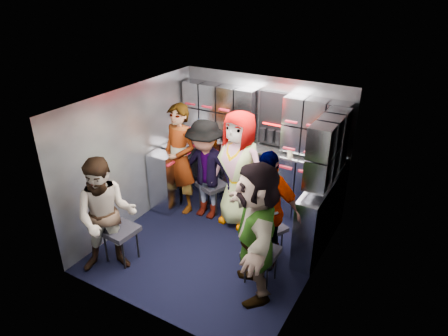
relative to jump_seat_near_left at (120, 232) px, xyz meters
The scene contains 29 objects.
floor 1.37m from the jump_seat_near_left, 45.48° to the left, with size 3.00×3.00×0.00m, color black.
wall_back 2.66m from the jump_seat_near_left, 69.44° to the left, with size 2.80×0.04×2.10m, color gray.
wall_left 1.21m from the jump_seat_near_left, 117.92° to the left, with size 0.04×3.00×2.10m, color gray.
wall_right 2.56m from the jump_seat_near_left, 21.83° to the left, with size 0.04×3.00×2.10m, color gray.
ceiling 2.10m from the jump_seat_near_left, 45.48° to the left, with size 2.80×3.00×0.02m, color silver.
cart_bank_back 2.40m from the jump_seat_near_left, 67.67° to the left, with size 2.68×0.38×0.99m, color #9EA2AE.
cart_bank_left 1.51m from the jump_seat_near_left, 100.69° to the left, with size 0.38×0.76×0.99m, color #9EA2AE.
counter 2.46m from the jump_seat_near_left, 67.67° to the left, with size 2.68×0.42×0.03m, color #B8BABF.
locker_bank_back 2.66m from the jump_seat_near_left, 68.21° to the left, with size 2.68×0.28×0.82m, color #9EA2AE.
locker_bank_right 2.90m from the jump_seat_near_left, 36.96° to the left, with size 0.28×1.00×0.82m, color #9EA2AE.
right_cabinet 2.64m from the jump_seat_near_left, 35.23° to the left, with size 0.28×1.20×1.00m, color #9EA2AE.
coffee_niche 2.77m from the jump_seat_near_left, 64.98° to the left, with size 0.46×0.16×0.84m, color black, non-canonical shape.
red_latch_strip 2.25m from the jump_seat_near_left, 65.70° to the left, with size 2.60×0.02×0.03m, color #A31526.
jump_seat_near_left is the anchor object (origin of this frame).
jump_seat_mid_left 1.72m from the jump_seat_near_left, 76.72° to the left, with size 0.53×0.51×0.49m.
jump_seat_center 1.99m from the jump_seat_near_left, 62.68° to the left, with size 0.43×0.42×0.42m.
jump_seat_mid_right 1.99m from the jump_seat_near_left, 34.00° to the left, with size 0.49×0.48×0.44m.
jump_seat_near_right 1.86m from the jump_seat_near_left, 16.96° to the left, with size 0.40×0.38×0.48m.
attendant_standing 1.53m from the jump_seat_near_left, 92.55° to the left, with size 0.64×0.42×1.77m, color black.
attendant_arc_a 0.38m from the jump_seat_near_left, 90.00° to the right, with size 0.76×0.59×1.56m, color black.
attendant_arc_b 1.58m from the jump_seat_near_left, 75.19° to the left, with size 1.03×0.59×1.59m, color black.
attendant_arc_c 1.89m from the jump_seat_near_left, 60.10° to the left, with size 0.87×0.57×1.79m, color black.
attendant_arc_d 1.93m from the jump_seat_near_left, 29.48° to the left, with size 0.94×0.39×1.61m, color black.
attendant_arc_e 1.87m from the jump_seat_near_left, 11.53° to the left, with size 1.59×0.51×1.72m, color black.
bottle_left 2.28m from the jump_seat_near_left, 92.96° to the left, with size 0.07×0.07×0.27m, color white.
bottle_mid 2.29m from the jump_seat_near_left, 83.77° to the left, with size 0.06×0.06×0.22m, color white.
bottle_right 2.99m from the jump_seat_near_left, 48.34° to the left, with size 0.07×0.07×0.27m, color white.
cup_left 2.32m from the jump_seat_near_left, 75.01° to the left, with size 0.07×0.07×0.11m, color #C6B88B.
cup_right 2.69m from the jump_seat_near_left, 55.58° to the left, with size 0.08×0.08×0.09m, color #C6B88B.
Camera 1 is at (2.42, -3.98, 3.50)m, focal length 32.00 mm.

